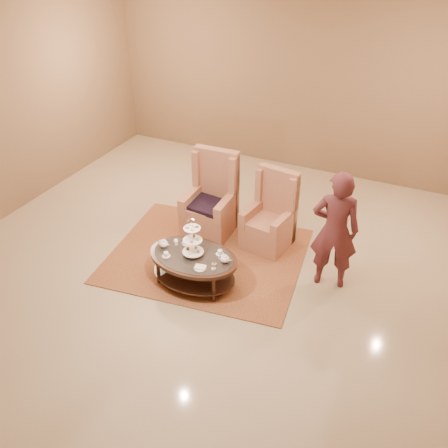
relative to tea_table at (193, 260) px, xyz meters
The scene contains 8 objects.
ground 0.57m from the tea_table, 78.17° to the left, with size 8.00×8.00×0.00m, color tan.
ceiling 0.57m from the tea_table, 78.17° to the left, with size 8.00×8.00×0.02m, color white.
wall_back 4.59m from the tea_table, 88.94° to the left, with size 8.00×0.04×3.50m, color olive.
rug 0.80m from the tea_table, 100.99° to the left, with size 3.23×2.80×0.02m.
tea_table is the anchor object (origin of this frame).
armchair_left 1.45m from the tea_table, 105.97° to the left, with size 0.78×0.80×1.40m.
armchair_right 1.57m from the tea_table, 66.08° to the left, with size 0.78×0.80×1.27m.
person 2.03m from the tea_table, 25.61° to the left, with size 0.74×0.56×1.81m.
Camera 1 is at (2.75, -5.38, 4.68)m, focal length 40.00 mm.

